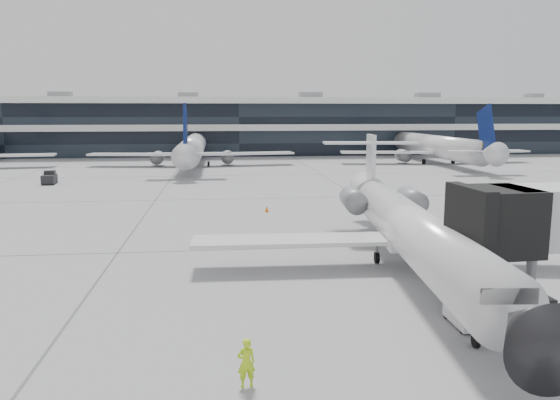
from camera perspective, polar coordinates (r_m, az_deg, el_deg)
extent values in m
plane|color=gray|center=(34.24, 0.15, -5.09)|extent=(220.00, 220.00, 0.00)
cube|color=black|center=(115.09, -4.50, 7.45)|extent=(170.00, 22.00, 10.00)
cylinder|color=silver|center=(29.47, 13.70, -3.22)|extent=(4.87, 23.58, 2.64)
cone|color=black|center=(17.63, 24.54, -12.27)|extent=(2.89, 2.97, 2.64)
cone|color=silver|center=(42.20, 9.24, 1.03)|extent=(2.79, 3.35, 2.50)
cube|color=silver|center=(29.66, 1.18, -4.23)|extent=(10.80, 2.82, 0.21)
cube|color=silver|center=(32.66, 24.09, -3.79)|extent=(11.01, 4.28, 0.21)
cylinder|color=slate|center=(36.73, 7.67, 0.01)|extent=(1.78, 3.44, 1.46)
cylinder|color=slate|center=(37.50, 13.58, 0.02)|extent=(1.78, 3.44, 1.46)
cube|color=silver|center=(41.39, 9.46, 3.72)|extent=(0.52, 2.55, 4.39)
cube|color=silver|center=(41.65, 9.42, 5.91)|extent=(7.15, 2.23, 0.16)
cylinder|color=black|center=(21.59, 19.78, -13.62)|extent=(0.23, 0.56, 0.55)
cylinder|color=black|center=(31.45, 10.08, -5.94)|extent=(0.29, 0.64, 0.62)
cylinder|color=black|center=(32.13, 15.24, -5.80)|extent=(0.29, 0.64, 0.62)
cube|color=black|center=(24.22, 21.93, -1.98)|extent=(2.68, 3.22, 2.69)
cylinder|color=slate|center=(25.72, 24.70, -7.70)|extent=(0.42, 0.42, 2.69)
cube|color=black|center=(26.02, 24.55, -9.83)|extent=(1.81, 1.45, 0.67)
imported|color=#B9EB18|center=(17.60, -3.55, -16.60)|extent=(0.64, 0.49, 1.59)
cube|color=silver|center=(23.45, 19.03, -11.09)|extent=(1.26, 2.10, 0.85)
cube|color=black|center=(23.67, 18.62, -9.42)|extent=(1.05, 0.86, 0.47)
cylinder|color=black|center=(24.00, 17.07, -11.31)|extent=(0.18, 0.42, 0.42)
cylinder|color=black|center=(24.41, 19.37, -11.08)|extent=(0.18, 0.42, 0.42)
cylinder|color=black|center=(22.71, 18.57, -12.58)|extent=(0.18, 0.42, 0.42)
cylinder|color=black|center=(23.14, 20.98, -12.30)|extent=(0.18, 0.42, 0.42)
cone|color=orange|center=(46.50, -1.39, -0.94)|extent=(0.35, 0.35, 0.54)
cube|color=orange|center=(46.55, -1.39, -1.24)|extent=(0.47, 0.47, 0.03)
cube|color=black|center=(70.05, -22.96, 2.04)|extent=(1.64, 2.54, 0.99)
cube|color=black|center=(70.52, -22.91, 2.63)|extent=(1.29, 1.09, 0.55)
cylinder|color=black|center=(71.08, -23.28, 1.82)|extent=(0.24, 0.50, 0.49)
cylinder|color=black|center=(70.83, -22.32, 1.85)|extent=(0.24, 0.50, 0.49)
cylinder|color=black|center=(69.36, -23.58, 1.63)|extent=(0.24, 0.50, 0.49)
cylinder|color=black|center=(69.11, -22.60, 1.67)|extent=(0.24, 0.50, 0.49)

